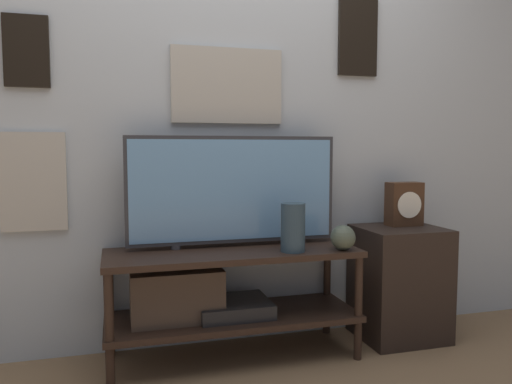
{
  "coord_description": "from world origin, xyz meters",
  "views": [
    {
      "loc": [
        -0.55,
        -2.1,
        1.04
      ],
      "look_at": [
        0.12,
        0.26,
        0.83
      ],
      "focal_mm": 35.0,
      "sensor_mm": 36.0,
      "label": 1
    }
  ],
  "objects_px": {
    "vase_round_glass": "(343,238)",
    "vase_tall_ceramic": "(293,227)",
    "television": "(234,190)",
    "mantel_clock": "(404,204)"
  },
  "relations": [
    {
      "from": "television",
      "to": "vase_tall_ceramic",
      "type": "height_order",
      "value": "television"
    },
    {
      "from": "vase_round_glass",
      "to": "vase_tall_ceramic",
      "type": "bearing_deg",
      "value": 172.97
    },
    {
      "from": "vase_round_glass",
      "to": "vase_tall_ceramic",
      "type": "height_order",
      "value": "vase_tall_ceramic"
    },
    {
      "from": "vase_tall_ceramic",
      "to": "mantel_clock",
      "type": "distance_m",
      "value": 0.76
    },
    {
      "from": "vase_round_glass",
      "to": "mantel_clock",
      "type": "bearing_deg",
      "value": 24.77
    },
    {
      "from": "vase_round_glass",
      "to": "television",
      "type": "bearing_deg",
      "value": 153.97
    },
    {
      "from": "television",
      "to": "mantel_clock",
      "type": "bearing_deg",
      "value": -1.21
    },
    {
      "from": "mantel_clock",
      "to": "television",
      "type": "bearing_deg",
      "value": 178.79
    },
    {
      "from": "mantel_clock",
      "to": "vase_round_glass",
      "type": "bearing_deg",
      "value": -155.23
    },
    {
      "from": "vase_round_glass",
      "to": "vase_tall_ceramic",
      "type": "xyz_separation_m",
      "value": [
        -0.25,
        0.03,
        0.06
      ]
    }
  ]
}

